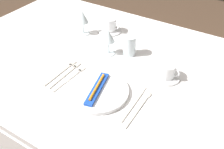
% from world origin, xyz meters
% --- Properties ---
extents(dining_table, '(1.80, 1.11, 0.74)m').
position_xyz_m(dining_table, '(0.00, 0.00, 0.66)').
color(dining_table, white).
rests_on(dining_table, ground).
extents(dinner_plate, '(0.27, 0.27, 0.02)m').
position_xyz_m(dinner_plate, '(0.04, -0.21, 0.75)').
color(dinner_plate, white).
rests_on(dinner_plate, dining_table).
extents(toothbrush_package, '(0.09, 0.21, 0.02)m').
position_xyz_m(toothbrush_package, '(0.04, -0.21, 0.77)').
color(toothbrush_package, blue).
rests_on(toothbrush_package, dinner_plate).
extents(fork_outer, '(0.03, 0.22, 0.00)m').
position_xyz_m(fork_outer, '(-0.12, -0.19, 0.74)').
color(fork_outer, beige).
rests_on(fork_outer, dining_table).
extents(fork_inner, '(0.02, 0.22, 0.00)m').
position_xyz_m(fork_inner, '(-0.16, -0.18, 0.74)').
color(fork_inner, beige).
rests_on(fork_inner, dining_table).
extents(fork_salad, '(0.02, 0.22, 0.00)m').
position_xyz_m(fork_salad, '(-0.19, -0.18, 0.74)').
color(fork_salad, beige).
rests_on(fork_salad, dining_table).
extents(dinner_knife, '(0.03, 0.23, 0.00)m').
position_xyz_m(dinner_knife, '(0.20, -0.19, 0.74)').
color(dinner_knife, beige).
rests_on(dinner_knife, dining_table).
extents(spoon_soup, '(0.03, 0.23, 0.01)m').
position_xyz_m(spoon_soup, '(0.23, -0.17, 0.74)').
color(spoon_soup, beige).
rests_on(spoon_soup, dining_table).
extents(saucer_left, '(0.14, 0.14, 0.01)m').
position_xyz_m(saucer_left, '(0.24, 0.04, 0.74)').
color(saucer_left, white).
rests_on(saucer_left, dining_table).
extents(coffee_cup_left, '(0.11, 0.08, 0.06)m').
position_xyz_m(coffee_cup_left, '(0.25, 0.04, 0.78)').
color(coffee_cup_left, white).
rests_on(coffee_cup_left, saucer_left).
extents(saucer_right, '(0.14, 0.14, 0.01)m').
position_xyz_m(saucer_right, '(-0.20, 0.27, 0.74)').
color(saucer_right, white).
rests_on(saucer_right, dining_table).
extents(coffee_cup_right, '(0.10, 0.08, 0.07)m').
position_xyz_m(coffee_cup_right, '(-0.20, 0.27, 0.79)').
color(coffee_cup_right, white).
rests_on(coffee_cup_right, saucer_right).
extents(wine_glass_centre, '(0.07, 0.07, 0.14)m').
position_xyz_m(wine_glass_centre, '(-0.32, 0.17, 0.84)').
color(wine_glass_centre, silver).
rests_on(wine_glass_centre, dining_table).
extents(wine_glass_right, '(0.07, 0.07, 0.13)m').
position_xyz_m(wine_glass_right, '(-0.08, 0.07, 0.83)').
color(wine_glass_right, silver).
rests_on(wine_glass_right, dining_table).
extents(drink_tumbler, '(0.06, 0.06, 0.10)m').
position_xyz_m(drink_tumbler, '(0.01, 0.13, 0.79)').
color(drink_tumbler, silver).
rests_on(drink_tumbler, dining_table).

